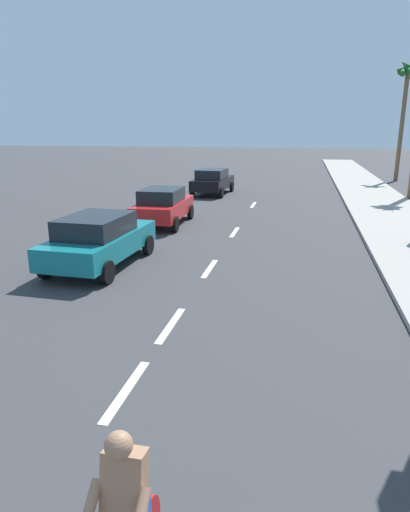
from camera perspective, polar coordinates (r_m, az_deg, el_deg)
ground_plane at (r=19.24m, az=4.32°, el=3.82°), size 160.00×160.00×0.00m
sidewalk_strip at (r=21.41m, az=23.09°, el=4.01°), size 3.60×80.00×0.14m
lane_stripe_2 at (r=7.56m, az=-9.94°, el=-16.35°), size 0.16×1.80×0.01m
lane_stripe_3 at (r=9.65m, az=-4.34°, el=-8.69°), size 0.16×1.80×0.01m
lane_stripe_4 at (r=13.34m, az=0.59°, el=-1.59°), size 0.16×1.80×0.01m
lane_stripe_5 at (r=18.05m, az=3.77°, el=3.04°), size 0.16×1.80×0.01m
lane_stripe_6 at (r=24.66m, az=6.14°, el=6.46°), size 0.16×1.80×0.01m
parked_car_teal at (r=13.74m, az=-13.25°, el=2.12°), size 2.16×4.47×1.57m
parked_car_red at (r=19.40m, az=-5.34°, el=6.42°), size 2.02×4.21×1.57m
parked_car_black at (r=28.47m, az=0.96°, el=9.50°), size 2.19×4.41×1.57m
palm_tree_distant at (r=38.77m, az=24.09°, el=18.75°), size 1.68×1.66×9.05m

